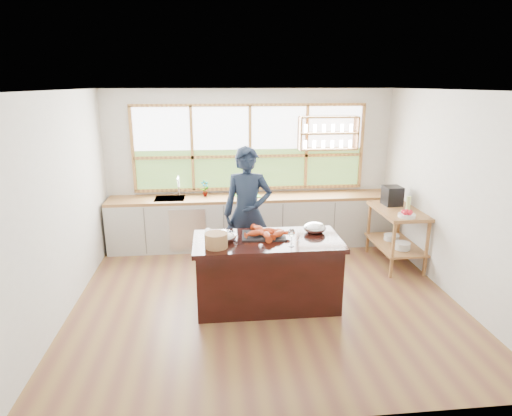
{
  "coord_description": "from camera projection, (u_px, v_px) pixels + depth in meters",
  "views": [
    {
      "loc": [
        -0.66,
        -5.19,
        2.78
      ],
      "look_at": [
        -0.11,
        0.15,
        1.21
      ],
      "focal_mm": 30.0,
      "sensor_mm": 36.0,
      "label": 1
    }
  ],
  "objects": [
    {
      "name": "ground_plane",
      "position": [
        265.0,
        296.0,
        5.8
      ],
      "size": [
        5.0,
        5.0,
        0.0
      ],
      "primitive_type": "plane",
      "color": "brown"
    },
    {
      "name": "room_shell",
      "position": [
        263.0,
        162.0,
        5.8
      ],
      "size": [
        5.02,
        4.52,
        2.71
      ],
      "color": "silver",
      "rests_on": "ground_plane"
    },
    {
      "name": "back_counter",
      "position": [
        251.0,
        221.0,
        7.52
      ],
      "size": [
        4.9,
        0.63,
        0.9
      ],
      "color": "beige",
      "rests_on": "ground_plane"
    },
    {
      "name": "right_shelf_unit",
      "position": [
        397.0,
        228.0,
        6.69
      ],
      "size": [
        0.62,
        1.1,
        0.9
      ],
      "color": "#955E35",
      "rests_on": "ground_plane"
    },
    {
      "name": "island",
      "position": [
        267.0,
        272.0,
        5.48
      ],
      "size": [
        1.85,
        0.9,
        0.9
      ],
      "color": "black",
      "rests_on": "ground_plane"
    },
    {
      "name": "cook",
      "position": [
        248.0,
        213.0,
        6.2
      ],
      "size": [
        0.76,
        0.55,
        1.93
      ],
      "primitive_type": "imported",
      "rotation": [
        0.0,
        0.0,
        -0.14
      ],
      "color": "#162033",
      "rests_on": "ground_plane"
    },
    {
      "name": "potted_plant",
      "position": [
        205.0,
        188.0,
        7.34
      ],
      "size": [
        0.18,
        0.16,
        0.29
      ],
      "primitive_type": "imported",
      "rotation": [
        0.0,
        0.0,
        0.41
      ],
      "color": "slate",
      "rests_on": "back_counter"
    },
    {
      "name": "cutting_board",
      "position": [
        248.0,
        196.0,
        7.39
      ],
      "size": [
        0.45,
        0.38,
        0.01
      ],
      "primitive_type": "cube",
      "rotation": [
        0.0,
        0.0,
        0.21
      ],
      "color": "green",
      "rests_on": "back_counter"
    },
    {
      "name": "espresso_machine",
      "position": [
        392.0,
        196.0,
        6.83
      ],
      "size": [
        0.28,
        0.29,
        0.3
      ],
      "primitive_type": "cube",
      "rotation": [
        0.0,
        0.0,
        0.04
      ],
      "color": "black",
      "rests_on": "right_shelf_unit"
    },
    {
      "name": "wine_bottle",
      "position": [
        408.0,
        205.0,
        6.39
      ],
      "size": [
        0.07,
        0.07,
        0.26
      ],
      "primitive_type": "cylinder",
      "rotation": [
        0.0,
        0.0,
        -0.11
      ],
      "color": "#A5C066",
      "rests_on": "right_shelf_unit"
    },
    {
      "name": "fruit_bowl",
      "position": [
        407.0,
        214.0,
        6.22
      ],
      "size": [
        0.25,
        0.25,
        0.11
      ],
      "color": "silver",
      "rests_on": "right_shelf_unit"
    },
    {
      "name": "slate_board",
      "position": [
        264.0,
        236.0,
        5.46
      ],
      "size": [
        0.58,
        0.45,
        0.02
      ],
      "primitive_type": "cube",
      "rotation": [
        0.0,
        0.0,
        -0.09
      ],
      "color": "black",
      "rests_on": "island"
    },
    {
      "name": "lobster_pile",
      "position": [
        266.0,
        233.0,
        5.42
      ],
      "size": [
        0.52,
        0.48,
        0.08
      ],
      "color": "#C55C21",
      "rests_on": "slate_board"
    },
    {
      "name": "mixing_bowl_left",
      "position": [
        225.0,
        236.0,
        5.28
      ],
      "size": [
        0.3,
        0.3,
        0.14
      ],
      "primitive_type": "ellipsoid",
      "color": "silver",
      "rests_on": "island"
    },
    {
      "name": "mixing_bowl_right",
      "position": [
        315.0,
        228.0,
        5.59
      ],
      "size": [
        0.29,
        0.29,
        0.14
      ],
      "primitive_type": "ellipsoid",
      "color": "silver",
      "rests_on": "island"
    },
    {
      "name": "wine_glass",
      "position": [
        292.0,
        233.0,
        5.08
      ],
      "size": [
        0.08,
        0.08,
        0.22
      ],
      "color": "white",
      "rests_on": "island"
    },
    {
      "name": "wicker_basket",
      "position": [
        216.0,
        240.0,
        5.07
      ],
      "size": [
        0.27,
        0.27,
        0.18
      ],
      "primitive_type": "cylinder",
      "color": "#A2774C",
      "rests_on": "island"
    },
    {
      "name": "parchment_roll",
      "position": [
        208.0,
        235.0,
        5.4
      ],
      "size": [
        0.09,
        0.3,
        0.08
      ],
      "primitive_type": "cylinder",
      "rotation": [
        1.57,
        0.0,
        0.04
      ],
      "color": "white",
      "rests_on": "island"
    }
  ]
}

